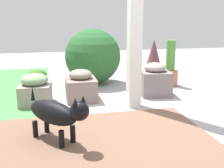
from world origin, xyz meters
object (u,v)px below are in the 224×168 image
object	(u,v)px
terracotta_pot_tall	(170,70)
stone_planter_nearest	(155,80)
porch_pillar	(135,2)
stone_planter_mid	(81,86)
terracotta_pot_spiky	(154,60)
dog	(56,113)
round_shrub	(93,56)
terracotta_pot_broad	(37,79)
stone_planter_far	(35,90)

from	to	relation	value
terracotta_pot_tall	stone_planter_nearest	bearing A→B (deg)	136.60
porch_pillar	stone_planter_mid	bearing A→B (deg)	55.67
terracotta_pot_tall	terracotta_pot_spiky	bearing A→B (deg)	4.98
porch_pillar	stone_planter_nearest	xyz separation A→B (m)	(0.44, -0.45, -1.06)
stone_planter_mid	dog	bearing A→B (deg)	164.78
porch_pillar	round_shrub	xyz separation A→B (m)	(1.33, 0.32, -0.81)
terracotta_pot_tall	dog	bearing A→B (deg)	133.47
terracotta_pot_tall	dog	world-z (taller)	terracotta_pot_tall
round_shrub	dog	world-z (taller)	round_shrub
round_shrub	terracotta_pot_tall	world-z (taller)	round_shrub
stone_planter_mid	terracotta_pot_broad	bearing A→B (deg)	44.83
terracotta_pot_broad	terracotta_pot_spiky	bearing A→B (deg)	-76.38
stone_planter_mid	stone_planter_nearest	bearing A→B (deg)	-89.08
terracotta_pot_spiky	terracotta_pot_broad	distance (m)	2.14
stone_planter_nearest	terracotta_pot_spiky	xyz separation A→B (m)	(1.09, -0.39, 0.12)
terracotta_pot_broad	porch_pillar	bearing A→B (deg)	-130.10
stone_planter_nearest	stone_planter_mid	distance (m)	1.08
stone_planter_far	terracotta_pot_spiky	world-z (taller)	terracotta_pot_spiky
stone_planter_nearest	terracotta_pot_tall	world-z (taller)	terracotta_pot_tall
porch_pillar	round_shrub	size ratio (longest dim) A/B	2.75
stone_planter_far	round_shrub	size ratio (longest dim) A/B	0.48
terracotta_pot_broad	round_shrub	bearing A→B (deg)	-72.11
stone_planter_nearest	dog	distance (m)	1.93
round_shrub	dog	distance (m)	2.29
stone_planter_nearest	round_shrub	distance (m)	1.20
stone_planter_far	dog	xyz separation A→B (m)	(-1.22, -0.25, 0.09)
stone_planter_nearest	porch_pillar	bearing A→B (deg)	134.40
terracotta_pot_spiky	stone_planter_far	bearing A→B (deg)	119.64
terracotta_pot_broad	stone_planter_nearest	bearing A→B (deg)	-109.37
porch_pillar	stone_planter_nearest	bearing A→B (deg)	-45.60
stone_planter_nearest	round_shrub	xyz separation A→B (m)	(0.88, 0.77, 0.25)
stone_planter_nearest	dog	size ratio (longest dim) A/B	0.77
terracotta_pot_spiky	terracotta_pot_tall	world-z (taller)	terracotta_pot_tall
stone_planter_far	porch_pillar	bearing A→B (deg)	-106.32
stone_planter_mid	dog	distance (m)	1.34
stone_planter_far	stone_planter_mid	bearing A→B (deg)	-83.63
stone_planter_far	dog	bearing A→B (deg)	-168.33
stone_planter_far	terracotta_pot_broad	world-z (taller)	stone_planter_far
terracotta_pot_spiky	dog	size ratio (longest dim) A/B	1.15
stone_planter_mid	round_shrub	size ratio (longest dim) A/B	0.52
dog	round_shrub	bearing A→B (deg)	-16.59
stone_planter_mid	terracotta_pot_spiky	bearing A→B (deg)	-52.89
stone_planter_far	round_shrub	world-z (taller)	round_shrub
porch_pillar	stone_planter_mid	xyz separation A→B (m)	(0.43, 0.62, -1.09)
stone_planter_mid	terracotta_pot_tall	distance (m)	1.60
stone_planter_far	terracotta_pot_spiky	distance (m)	2.38
stone_planter_far	terracotta_pot_tall	distance (m)	2.19
terracotta_pot_spiky	terracotta_pot_tall	distance (m)	0.63
terracotta_pot_spiky	dog	world-z (taller)	terracotta_pot_spiky
porch_pillar	dog	size ratio (longest dim) A/B	4.12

